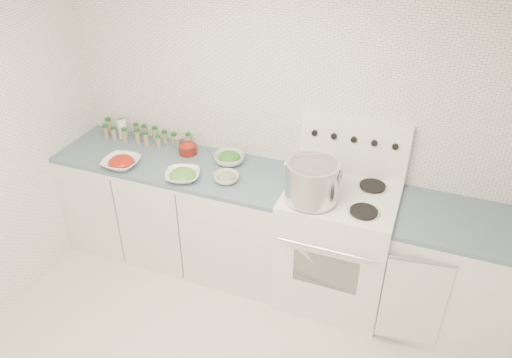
% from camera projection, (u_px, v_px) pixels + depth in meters
% --- Properties ---
extents(room_walls, '(3.54, 3.04, 2.52)m').
position_uv_depth(room_walls, '(193.00, 194.00, 2.27)').
color(room_walls, white).
rests_on(room_walls, ground).
extents(counter_left, '(1.85, 0.62, 0.90)m').
position_uv_depth(counter_left, '(179.00, 209.00, 4.05)').
color(counter_left, white).
rests_on(counter_left, ground).
extents(stove, '(0.76, 0.70, 1.36)m').
position_uv_depth(stove, '(336.00, 242.00, 3.63)').
color(stove, white).
rests_on(stove, ground).
extents(counter_right, '(0.89, 0.68, 0.90)m').
position_uv_depth(counter_right, '(454.00, 275.00, 3.41)').
color(counter_right, white).
rests_on(counter_right, ground).
extents(stock_pot, '(0.37, 0.35, 0.27)m').
position_uv_depth(stock_pot, '(312.00, 180.00, 3.24)').
color(stock_pot, silver).
rests_on(stock_pot, stove).
extents(bowl_tomato, '(0.28, 0.28, 0.09)m').
position_uv_depth(bowl_tomato, '(121.00, 162.00, 3.73)').
color(bowl_tomato, white).
rests_on(bowl_tomato, counter_left).
extents(bowl_snowpea, '(0.32, 0.32, 0.08)m').
position_uv_depth(bowl_snowpea, '(183.00, 175.00, 3.58)').
color(bowl_snowpea, white).
rests_on(bowl_snowpea, counter_left).
extents(bowl_broccoli, '(0.27, 0.27, 0.09)m').
position_uv_depth(bowl_broccoli, '(229.00, 158.00, 3.77)').
color(bowl_broccoli, white).
rests_on(bowl_broccoli, counter_left).
extents(bowl_zucchini, '(0.24, 0.24, 0.07)m').
position_uv_depth(bowl_zucchini, '(226.00, 177.00, 3.56)').
color(bowl_zucchini, white).
rests_on(bowl_zucchini, counter_left).
extents(bowl_pepper, '(0.14, 0.14, 0.09)m').
position_uv_depth(bowl_pepper, '(188.00, 149.00, 3.89)').
color(bowl_pepper, '#5C150F').
rests_on(bowl_pepper, counter_left).
extents(salt_canister, '(0.09, 0.09, 0.15)m').
position_uv_depth(salt_canister, '(123.00, 129.00, 4.11)').
color(salt_canister, white).
rests_on(salt_canister, counter_left).
extents(tin_can, '(0.07, 0.07, 0.09)m').
position_uv_depth(tin_can, '(179.00, 143.00, 3.97)').
color(tin_can, '#A09687').
rests_on(tin_can, counter_left).
extents(spice_cluster, '(0.79, 0.15, 0.13)m').
position_uv_depth(spice_cluster, '(140.00, 134.00, 4.07)').
color(spice_cluster, gray).
rests_on(spice_cluster, counter_left).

